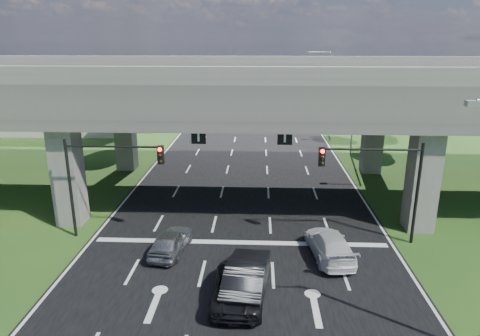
# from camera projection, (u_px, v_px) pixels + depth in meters

# --- Properties ---
(ground) EXTENTS (160.00, 160.00, 0.00)m
(ground) POSITION_uv_depth(u_px,v_px,m) (237.00, 274.00, 21.67)
(ground) COLOR #1B3F14
(ground) RESTS_ON ground
(road) EXTENTS (18.00, 120.00, 0.03)m
(road) POSITION_uv_depth(u_px,v_px,m) (244.00, 202.00, 31.22)
(road) COLOR black
(road) RESTS_ON ground
(overpass) EXTENTS (80.00, 15.00, 10.00)m
(overpass) POSITION_uv_depth(u_px,v_px,m) (245.00, 90.00, 30.83)
(overpass) COLOR #363431
(overpass) RESTS_ON ground
(warehouse) EXTENTS (20.00, 10.00, 4.00)m
(warehouse) POSITION_uv_depth(u_px,v_px,m) (52.00, 114.00, 55.64)
(warehouse) COLOR #9E9E99
(warehouse) RESTS_ON ground
(signal_right) EXTENTS (5.76, 0.54, 6.00)m
(signal_right) POSITION_uv_depth(u_px,v_px,m) (380.00, 174.00, 23.89)
(signal_right) COLOR black
(signal_right) RESTS_ON ground
(signal_left) EXTENTS (5.76, 0.54, 6.00)m
(signal_left) POSITION_uv_depth(u_px,v_px,m) (105.00, 171.00, 24.55)
(signal_left) COLOR black
(signal_left) RESTS_ON ground
(streetlight_far) EXTENTS (3.38, 0.25, 10.00)m
(streetlight_far) POSITION_uv_depth(u_px,v_px,m) (351.00, 97.00, 42.48)
(streetlight_far) COLOR gray
(streetlight_far) RESTS_ON ground
(streetlight_beyond) EXTENTS (3.38, 0.25, 10.00)m
(streetlight_beyond) POSITION_uv_depth(u_px,v_px,m) (327.00, 82.00, 57.77)
(streetlight_beyond) COLOR gray
(streetlight_beyond) RESTS_ON ground
(tree_left_near) EXTENTS (4.50, 4.50, 7.80)m
(tree_left_near) POSITION_uv_depth(u_px,v_px,m) (119.00, 103.00, 45.71)
(tree_left_near) COLOR black
(tree_left_near) RESTS_ON ground
(tree_left_mid) EXTENTS (3.91, 3.90, 6.76)m
(tree_left_mid) POSITION_uv_depth(u_px,v_px,m) (116.00, 99.00, 53.67)
(tree_left_mid) COLOR black
(tree_left_mid) RESTS_ON ground
(tree_left_far) EXTENTS (4.80, 4.80, 8.32)m
(tree_left_far) POSITION_uv_depth(u_px,v_px,m) (161.00, 85.00, 60.87)
(tree_left_far) COLOR black
(tree_left_far) RESTS_ON ground
(tree_right_near) EXTENTS (4.20, 4.20, 7.28)m
(tree_right_near) POSITION_uv_depth(u_px,v_px,m) (370.00, 105.00, 46.57)
(tree_right_near) COLOR black
(tree_right_near) RESTS_ON ground
(tree_right_mid) EXTENTS (3.91, 3.90, 6.76)m
(tree_right_mid) POSITION_uv_depth(u_px,v_px,m) (378.00, 98.00, 54.18)
(tree_right_mid) COLOR black
(tree_right_mid) RESTS_ON ground
(tree_right_far) EXTENTS (4.50, 4.50, 7.80)m
(tree_right_far) POSITION_uv_depth(u_px,v_px,m) (336.00, 86.00, 61.81)
(tree_right_far) COLOR black
(tree_right_far) RESTS_ON ground
(car_silver) EXTENTS (2.12, 4.18, 1.36)m
(car_silver) POSITION_uv_depth(u_px,v_px,m) (171.00, 241.00, 23.68)
(car_silver) COLOR #929599
(car_silver) RESTS_ON road
(car_dark) EXTENTS (2.33, 5.35, 1.71)m
(car_dark) POSITION_uv_depth(u_px,v_px,m) (247.00, 276.00, 19.88)
(car_dark) COLOR black
(car_dark) RESTS_ON road
(car_white) EXTENTS (2.52, 5.00, 1.39)m
(car_white) POSITION_uv_depth(u_px,v_px,m) (330.00, 245.00, 23.20)
(car_white) COLOR silver
(car_white) RESTS_ON road
(car_trailing) EXTENTS (2.37, 4.92, 1.35)m
(car_trailing) POSITION_uv_depth(u_px,v_px,m) (238.00, 286.00, 19.43)
(car_trailing) COLOR black
(car_trailing) RESTS_ON road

